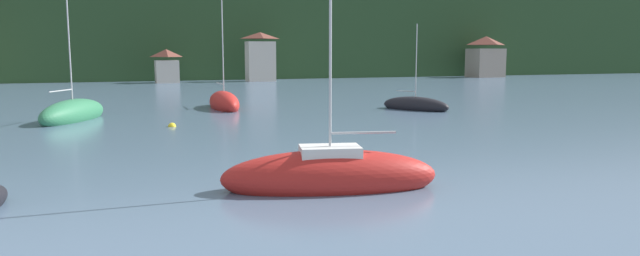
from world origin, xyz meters
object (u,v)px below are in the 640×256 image
at_px(shore_building_eastcentral, 486,57).
at_px(sailboat_far_11, 224,103).
at_px(shore_building_central, 260,57).
at_px(mooring_buoy_mid, 172,127).
at_px(sailboat_mid_5, 330,176).
at_px(shore_building_westcentral, 167,66).
at_px(sailboat_far_3, 73,114).
at_px(sailboat_far_0, 415,106).

height_order(shore_building_eastcentral, sailboat_far_11, sailboat_far_11).
bearing_deg(sailboat_far_11, shore_building_central, 162.04).
distance_m(shore_building_central, mooring_buoy_mid, 58.68).
bearing_deg(mooring_buoy_mid, sailboat_far_11, 63.35).
bearing_deg(sailboat_mid_5, shore_building_westcentral, -78.40).
relative_size(shore_building_westcentral, sailboat_far_3, 0.47).
bearing_deg(shore_building_westcentral, shore_building_central, -1.45).
xyz_separation_m(shore_building_eastcentral, sailboat_mid_5, (-61.59, -74.90, -3.35)).
bearing_deg(mooring_buoy_mid, sailboat_far_3, 136.44).
bearing_deg(shore_building_central, shore_building_westcentral, 178.55).
distance_m(shore_building_eastcentral, sailboat_far_11, 74.96).
bearing_deg(sailboat_far_0, mooring_buoy_mid, -107.31).
height_order(sailboat_far_3, sailboat_far_11, sailboat_far_3).
bearing_deg(shore_building_westcentral, mooring_buoy_mid, -94.97).
distance_m(sailboat_mid_5, mooring_buoy_mid, 19.28).
bearing_deg(shore_building_eastcentral, shore_building_central, -178.92).
bearing_deg(sailboat_far_11, sailboat_far_0, 66.09).
relative_size(shore_building_central, shore_building_eastcentral, 1.02).
distance_m(sailboat_mid_5, sailboat_far_11, 29.68).
relative_size(shore_building_central, sailboat_mid_5, 0.82).
relative_size(shore_building_eastcentral, sailboat_far_11, 0.79).
bearing_deg(sailboat_mid_5, shore_building_eastcentral, -116.72).
distance_m(sailboat_far_0, mooring_buoy_mid, 20.35).
distance_m(shore_building_westcentral, sailboat_far_0, 53.55).
bearing_deg(sailboat_mid_5, sailboat_far_3, -56.39).
bearing_deg(sailboat_far_3, sailboat_far_11, -41.48).
xyz_separation_m(shore_building_central, sailboat_far_3, (-25.93, -49.31, -3.44)).
bearing_deg(sailboat_far_3, sailboat_far_0, -68.21).
distance_m(shore_building_westcentral, sailboat_mid_5, 74.48).
distance_m(sailboat_far_11, mooring_buoy_mid, 11.91).
distance_m(shore_building_westcentral, shore_building_central, 15.10).
height_order(shore_building_eastcentral, sailboat_far_3, sailboat_far_3).
distance_m(sailboat_far_3, mooring_buoy_mid, 8.38).
bearing_deg(sailboat_far_0, sailboat_mid_5, -64.61).
relative_size(sailboat_far_11, mooring_buoy_mid, 19.74).
xyz_separation_m(shore_building_central, sailboat_far_11, (-14.52, -44.44, -3.44)).
distance_m(sailboat_far_0, sailboat_mid_5, 28.41).
bearing_deg(sailboat_far_0, shore_building_central, 151.05).
xyz_separation_m(shore_building_westcentral, mooring_buoy_mid, (-4.82, -55.46, -2.55)).
bearing_deg(sailboat_far_0, sailboat_far_3, -122.63).
height_order(shore_building_eastcentral, sailboat_far_0, shore_building_eastcentral).
relative_size(shore_building_westcentral, shore_building_eastcentral, 0.67).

